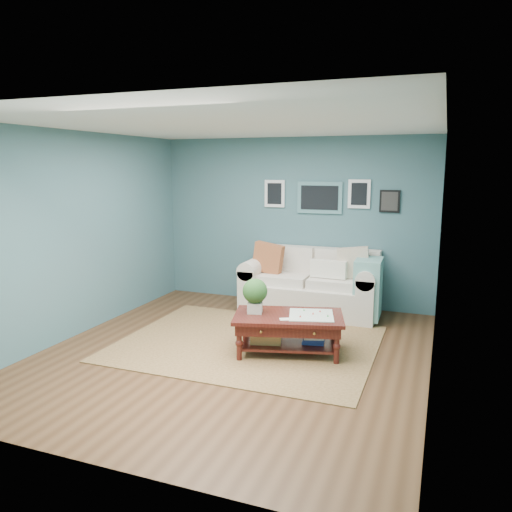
% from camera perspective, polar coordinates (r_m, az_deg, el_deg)
% --- Properties ---
extents(room_shell, '(5.00, 5.02, 2.70)m').
position_cam_1_polar(room_shell, '(5.88, -2.27, 1.61)').
color(room_shell, brown).
rests_on(room_shell, ground).
extents(area_rug, '(3.19, 2.55, 0.01)m').
position_cam_1_polar(area_rug, '(6.48, -0.95, -9.93)').
color(area_rug, brown).
rests_on(area_rug, ground).
extents(loveseat, '(2.11, 0.96, 1.09)m').
position_cam_1_polar(loveseat, '(7.74, 6.96, -3.28)').
color(loveseat, white).
rests_on(loveseat, ground).
extents(coffee_table, '(1.45, 1.07, 0.91)m').
position_cam_1_polar(coffee_table, '(6.06, 3.08, -7.44)').
color(coffee_table, '#340C0C').
rests_on(coffee_table, ground).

